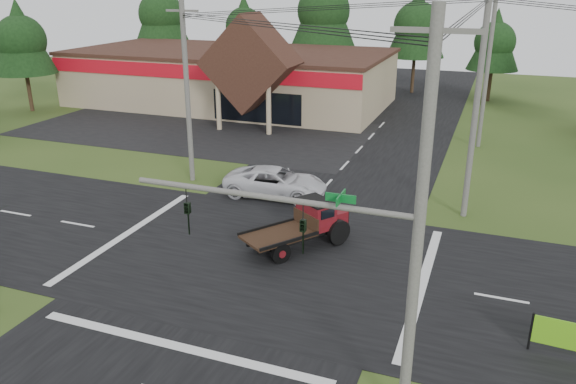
% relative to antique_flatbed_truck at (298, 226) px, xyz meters
% --- Properties ---
extents(ground, '(120.00, 120.00, 0.00)m').
position_rel_antique_flatbed_truck_xyz_m(ground, '(-1.19, -1.45, -1.07)').
color(ground, '#2E4518').
rests_on(ground, ground).
extents(road_ns, '(12.00, 120.00, 0.02)m').
position_rel_antique_flatbed_truck_xyz_m(road_ns, '(-1.19, -1.45, -1.06)').
color(road_ns, black).
rests_on(road_ns, ground).
extents(road_ew, '(120.00, 12.00, 0.02)m').
position_rel_antique_flatbed_truck_xyz_m(road_ew, '(-1.19, -1.45, -1.05)').
color(road_ew, black).
rests_on(road_ew, ground).
extents(parking_apron, '(28.00, 14.00, 0.02)m').
position_rel_antique_flatbed_truck_xyz_m(parking_apron, '(-15.19, 17.55, -1.05)').
color(parking_apron, black).
rests_on(parking_apron, ground).
extents(cvs_building, '(30.40, 18.20, 9.19)m').
position_rel_antique_flatbed_truck_xyz_m(cvs_building, '(-16.90, 28.12, 1.71)').
color(cvs_building, tan).
rests_on(cvs_building, ground).
extents(traffic_signal_mast, '(8.12, 0.24, 7.00)m').
position_rel_antique_flatbed_truck_xyz_m(traffic_signal_mast, '(4.62, -8.95, 3.36)').
color(traffic_signal_mast, '#595651').
rests_on(traffic_signal_mast, ground).
extents(utility_pole_nr, '(2.00, 0.30, 11.00)m').
position_rel_antique_flatbed_truck_xyz_m(utility_pole_nr, '(6.31, -8.95, 4.57)').
color(utility_pole_nr, '#595651').
rests_on(utility_pole_nr, ground).
extents(utility_pole_nw, '(2.00, 0.30, 10.50)m').
position_rel_antique_flatbed_truck_xyz_m(utility_pole_nw, '(-9.19, 6.55, 4.32)').
color(utility_pole_nw, '#595651').
rests_on(utility_pole_nw, ground).
extents(utility_pole_ne, '(2.00, 0.30, 11.50)m').
position_rel_antique_flatbed_truck_xyz_m(utility_pole_ne, '(6.81, 6.55, 4.82)').
color(utility_pole_ne, '#595651').
rests_on(utility_pole_ne, ground).
extents(utility_pole_n, '(2.00, 0.30, 11.20)m').
position_rel_antique_flatbed_truck_xyz_m(utility_pole_n, '(6.81, 20.55, 4.67)').
color(utility_pole_n, '#595651').
rests_on(utility_pole_n, ground).
extents(tree_row_a, '(6.72, 6.72, 12.12)m').
position_rel_antique_flatbed_truck_xyz_m(tree_row_a, '(-31.19, 38.55, 6.98)').
color(tree_row_a, '#332316').
rests_on(tree_row_a, ground).
extents(tree_row_b, '(5.60, 5.60, 10.10)m').
position_rel_antique_flatbed_truck_xyz_m(tree_row_b, '(-21.19, 40.55, 5.64)').
color(tree_row_b, '#332316').
rests_on(tree_row_b, ground).
extents(tree_row_c, '(7.28, 7.28, 13.13)m').
position_rel_antique_flatbed_truck_xyz_m(tree_row_c, '(-11.19, 39.55, 7.65)').
color(tree_row_c, '#332316').
rests_on(tree_row_c, ground).
extents(tree_row_d, '(6.16, 6.16, 11.11)m').
position_rel_antique_flatbed_truck_xyz_m(tree_row_d, '(-1.19, 40.55, 6.31)').
color(tree_row_d, '#332316').
rests_on(tree_row_d, ground).
extents(tree_row_e, '(5.04, 5.04, 9.09)m').
position_rel_antique_flatbed_truck_xyz_m(tree_row_e, '(6.81, 38.55, 4.97)').
color(tree_row_e, '#332316').
rests_on(tree_row_e, ground).
extents(tree_side_w, '(5.60, 5.60, 10.10)m').
position_rel_antique_flatbed_truck_xyz_m(tree_side_w, '(-33.19, 18.55, 5.64)').
color(tree_side_w, '#332316').
rests_on(tree_side_w, ground).
extents(antique_flatbed_truck, '(4.52, 5.30, 2.13)m').
position_rel_antique_flatbed_truck_xyz_m(antique_flatbed_truck, '(0.00, 0.00, 0.00)').
color(antique_flatbed_truck, '#590C0E').
rests_on(antique_flatbed_truck, ground).
extents(white_pickup, '(5.97, 3.13, 1.60)m').
position_rel_antique_flatbed_truck_xyz_m(white_pickup, '(-3.41, 5.82, -0.27)').
color(white_pickup, silver).
rests_on(white_pickup, ground).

